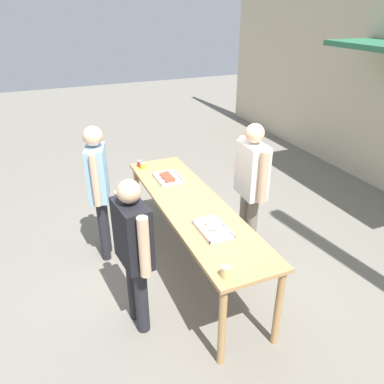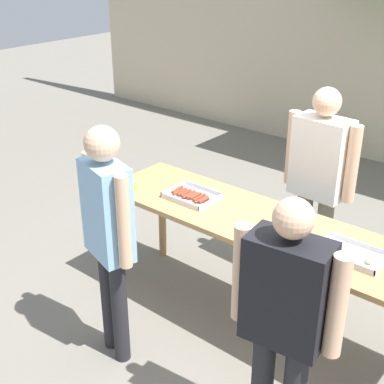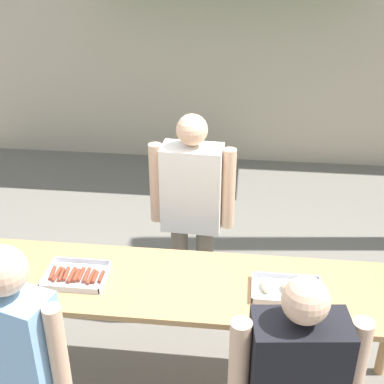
{
  "view_description": "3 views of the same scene",
  "coord_description": "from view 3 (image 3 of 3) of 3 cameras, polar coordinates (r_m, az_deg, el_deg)",
  "views": [
    {
      "loc": [
        3.44,
        -1.46,
        2.98
      ],
      "look_at": [
        0.0,
        0.0,
        1.07
      ],
      "focal_mm": 35.0,
      "sensor_mm": 36.0,
      "label": 1
    },
    {
      "loc": [
        1.69,
        -2.93,
        2.76
      ],
      "look_at": [
        -0.73,
        -0.03,
        0.97
      ],
      "focal_mm": 50.0,
      "sensor_mm": 36.0,
      "label": 2
    },
    {
      "loc": [
        0.31,
        -2.68,
        3.01
      ],
      "look_at": [
        -0.08,
        0.82,
        1.13
      ],
      "focal_mm": 50.0,
      "sensor_mm": 36.0,
      "label": 3
    }
  ],
  "objects": [
    {
      "name": "person_server_behind_table",
      "position": [
        4.04,
        0.0,
        -1.23
      ],
      "size": [
        0.65,
        0.27,
        1.74
      ],
      "rotation": [
        0.0,
        0.0,
        -0.06
      ],
      "color": "#756B5B",
      "rests_on": "ground"
    },
    {
      "name": "food_tray_sausages",
      "position": [
        3.52,
        -12.27,
        -8.73
      ],
      "size": [
        0.39,
        0.31,
        0.04
      ],
      "color": "silver",
      "rests_on": "serving_table"
    },
    {
      "name": "person_customer_holding_hotdog",
      "position": [
        2.83,
        -17.66,
        -17.42
      ],
      "size": [
        0.53,
        0.31,
        1.74
      ],
      "rotation": [
        0.0,
        0.0,
        2.86
      ],
      "color": "#232328",
      "rests_on": "ground"
    },
    {
      "name": "food_tray_buns",
      "position": [
        3.38,
        9.93,
        -10.26
      ],
      "size": [
        0.43,
        0.27,
        0.06
      ],
      "color": "silver",
      "rests_on": "serving_table"
    },
    {
      "name": "serving_table",
      "position": [
        3.47,
        -0.22,
        -10.99
      ],
      "size": [
        2.85,
        0.72,
        0.92
      ],
      "color": "tan",
      "rests_on": "ground"
    }
  ]
}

